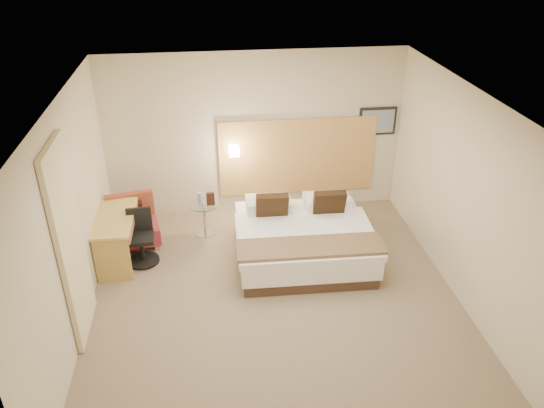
{
  "coord_description": "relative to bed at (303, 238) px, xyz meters",
  "views": [
    {
      "loc": [
        -0.75,
        -5.49,
        4.47
      ],
      "look_at": [
        0.04,
        0.64,
        1.09
      ],
      "focal_mm": 35.0,
      "sensor_mm": 36.0,
      "label": 1
    }
  ],
  "objects": [
    {
      "name": "floor",
      "position": [
        -0.53,
        -0.97,
        -0.32
      ],
      "size": [
        4.8,
        5.0,
        0.02
      ],
      "primitive_type": "cube",
      "color": "#796851",
      "rests_on": "ground"
    },
    {
      "name": "lamp_shade",
      "position": [
        -0.88,
        1.39,
        0.84
      ],
      "size": [
        0.15,
        0.15,
        0.15
      ],
      "primitive_type": "cube",
      "color": "#F6E5C0",
      "rests_on": "wall_back"
    },
    {
      "name": "wall_front",
      "position": [
        -0.53,
        -3.48,
        1.04
      ],
      "size": [
        4.8,
        0.02,
        2.7
      ],
      "primitive_type": "cube",
      "color": "beige",
      "rests_on": "floor"
    },
    {
      "name": "ceiling",
      "position": [
        -0.53,
        -0.97,
        2.4
      ],
      "size": [
        4.8,
        5.0,
        0.02
      ],
      "primitive_type": "cube",
      "color": "silver",
      "rests_on": "floor"
    },
    {
      "name": "desk",
      "position": [
        -2.65,
        0.25,
        0.26
      ],
      "size": [
        0.54,
        1.16,
        0.72
      ],
      "color": "gold",
      "rests_on": "floor"
    },
    {
      "name": "wall_left",
      "position": [
        -2.94,
        -0.97,
        1.04
      ],
      "size": [
        0.02,
        5.0,
        2.7
      ],
      "primitive_type": "cube",
      "color": "beige",
      "rests_on": "floor"
    },
    {
      "name": "curtain",
      "position": [
        -2.89,
        -1.22,
        0.91
      ],
      "size": [
        0.06,
        0.9,
        2.42
      ],
      "primitive_type": "cube",
      "color": "beige",
      "rests_on": "wall_left"
    },
    {
      "name": "bottle_a",
      "position": [
        -1.47,
        0.83,
        0.32
      ],
      "size": [
        0.06,
        0.06,
        0.19
      ],
      "primitive_type": "cylinder",
      "rotation": [
        0.0,
        0.0,
        0.03
      ],
      "color": "#87A7D1",
      "rests_on": "side_table"
    },
    {
      "name": "art_frame",
      "position": [
        1.49,
        1.51,
        1.19
      ],
      "size": [
        0.62,
        0.03,
        0.47
      ],
      "primitive_type": "cube",
      "color": "black",
      "rests_on": "wall_back"
    },
    {
      "name": "side_table",
      "position": [
        -1.42,
        0.81,
        -0.01
      ],
      "size": [
        0.49,
        0.49,
        0.53
      ],
      "color": "silver",
      "rests_on": "floor"
    },
    {
      "name": "wall_right",
      "position": [
        1.88,
        -0.97,
        1.04
      ],
      "size": [
        0.02,
        5.0,
        2.7
      ],
      "primitive_type": "cube",
      "color": "beige",
      "rests_on": "floor"
    },
    {
      "name": "art_canvas",
      "position": [
        1.49,
        1.49,
        1.19
      ],
      "size": [
        0.54,
        0.01,
        0.39
      ],
      "primitive_type": "cube",
      "color": "gray",
      "rests_on": "wall_back"
    },
    {
      "name": "desk_chair",
      "position": [
        -2.33,
        0.17,
        0.02
      ],
      "size": [
        0.48,
        0.48,
        0.81
      ],
      "color": "black",
      "rests_on": "floor"
    },
    {
      "name": "lamp_arm",
      "position": [
        -0.88,
        1.45,
        0.84
      ],
      "size": [
        0.02,
        0.12,
        0.02
      ],
      "primitive_type": "cylinder",
      "rotation": [
        1.57,
        0.0,
        0.0
      ],
      "color": "silver",
      "rests_on": "wall_back"
    },
    {
      "name": "wall_back",
      "position": [
        -0.53,
        1.54,
        1.04
      ],
      "size": [
        4.8,
        0.02,
        2.7
      ],
      "primitive_type": "cube",
      "color": "beige",
      "rests_on": "floor"
    },
    {
      "name": "headboard_panel",
      "position": [
        0.17,
        1.5,
        0.64
      ],
      "size": [
        2.6,
        0.04,
        1.3
      ],
      "primitive_type": "cube",
      "color": "tan",
      "rests_on": "wall_back"
    },
    {
      "name": "menu_folder",
      "position": [
        -1.31,
        0.77,
        0.33
      ],
      "size": [
        0.13,
        0.05,
        0.21
      ],
      "primitive_type": "cube",
      "rotation": [
        0.0,
        0.0,
        0.03
      ],
      "color": "#351D15",
      "rests_on": "side_table"
    },
    {
      "name": "bed",
      "position": [
        0.0,
        0.0,
        0.0
      ],
      "size": [
        2.0,
        1.94,
        0.95
      ],
      "color": "#3F2C1F",
      "rests_on": "floor"
    },
    {
      "name": "lounge_chair",
      "position": [
        -2.5,
        0.69,
        -0.01
      ],
      "size": [
        0.83,
        0.76,
        0.76
      ],
      "color": "tan",
      "rests_on": "floor"
    }
  ]
}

